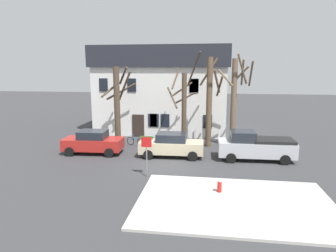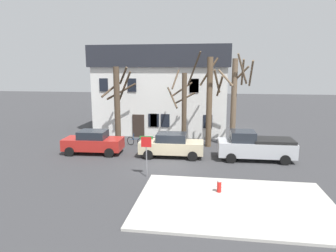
% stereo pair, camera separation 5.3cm
% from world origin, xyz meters
% --- Properties ---
extents(ground_plane, '(120.00, 120.00, 0.00)m').
position_xyz_m(ground_plane, '(0.00, 0.00, 0.00)').
color(ground_plane, '#38383A').
extents(sidewalk_slab, '(9.16, 6.11, 0.12)m').
position_xyz_m(sidewalk_slab, '(4.00, -5.00, 0.06)').
color(sidewalk_slab, '#B7B5AD').
rests_on(sidewalk_slab, ground_plane).
extents(building_main, '(13.02, 8.26, 8.37)m').
position_xyz_m(building_main, '(-2.10, 12.18, 4.26)').
color(building_main, white).
rests_on(building_main, ground_plane).
extents(tree_bare_near, '(2.69, 1.72, 6.44)m').
position_xyz_m(tree_bare_near, '(-5.03, 5.88, 3.46)').
color(tree_bare_near, '#4C3D2D').
rests_on(tree_bare_near, ground_plane).
extents(tree_bare_mid, '(2.81, 2.80, 7.61)m').
position_xyz_m(tree_bare_mid, '(0.59, 5.76, 3.36)').
color(tree_bare_mid, '#4C3D2D').
rests_on(tree_bare_mid, ground_plane).
extents(tree_bare_far, '(1.91, 1.91, 7.17)m').
position_xyz_m(tree_bare_far, '(2.68, 5.65, 3.78)').
color(tree_bare_far, brown).
rests_on(tree_bare_far, ground_plane).
extents(tree_bare_end, '(2.67, 2.54, 7.39)m').
position_xyz_m(tree_bare_end, '(4.63, 5.60, 3.94)').
color(tree_bare_end, brown).
rests_on(tree_bare_end, ground_plane).
extents(car_red_sedan, '(4.42, 2.22, 1.74)m').
position_xyz_m(car_red_sedan, '(-5.87, 2.31, 0.87)').
color(car_red_sedan, '#AD231E').
rests_on(car_red_sedan, ground_plane).
extents(car_beige_sedan, '(4.61, 2.08, 1.73)m').
position_xyz_m(car_beige_sedan, '(0.04, 2.30, 0.86)').
color(car_beige_sedan, '#C6B793').
rests_on(car_beige_sedan, ground_plane).
extents(pickup_truck_silver, '(5.21, 2.24, 2.03)m').
position_xyz_m(pickup_truck_silver, '(5.90, 2.37, 0.98)').
color(pickup_truck_silver, '#B7BABF').
rests_on(pickup_truck_silver, ground_plane).
extents(fire_hydrant, '(0.42, 0.22, 0.68)m').
position_xyz_m(fire_hydrant, '(3.30, -3.93, 0.47)').
color(fire_hydrant, red).
rests_on(fire_hydrant, sidewalk_slab).
extents(street_sign_pole, '(0.76, 0.07, 2.46)m').
position_xyz_m(street_sign_pole, '(-0.85, -2.04, 1.73)').
color(street_sign_pole, slate).
rests_on(street_sign_pole, ground_plane).
extents(bicycle_leaning, '(1.64, 0.70, 1.03)m').
position_xyz_m(bicycle_leaning, '(-3.29, 4.91, 0.37)').
color(bicycle_leaning, black).
rests_on(bicycle_leaning, ground_plane).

